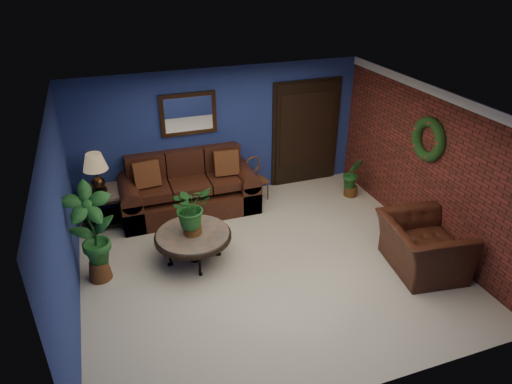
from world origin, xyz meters
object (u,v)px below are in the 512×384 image
object	(u,v)px
end_table	(101,199)
armchair	(422,246)
sofa	(188,192)
side_chair	(255,176)
coffee_table	(193,236)
table_lamp	(96,168)

from	to	relation	value
end_table	armchair	distance (m)	5.31
sofa	armchair	world-z (taller)	sofa
side_chair	armchair	bearing A→B (deg)	-74.70
sofa	coffee_table	size ratio (longest dim) A/B	2.09
coffee_table	sofa	bearing A→B (deg)	80.77
side_chair	armchair	distance (m)	3.37
coffee_table	table_lamp	bearing A→B (deg)	128.66
table_lamp	side_chair	xyz separation A→B (m)	(2.85, 0.06, -0.62)
coffee_table	side_chair	xyz separation A→B (m)	(1.59, 1.64, 0.02)
sofa	armchair	size ratio (longest dim) A/B	2.01
table_lamp	side_chair	size ratio (longest dim) A/B	0.82
sofa	table_lamp	xyz separation A→B (m)	(-1.53, -0.04, 0.73)
table_lamp	armchair	bearing A→B (deg)	-33.09
table_lamp	armchair	world-z (taller)	table_lamp
side_chair	armchair	xyz separation A→B (m)	(1.60, -2.96, -0.07)
end_table	side_chair	bearing A→B (deg)	1.21
end_table	armchair	world-z (taller)	armchair
sofa	side_chair	size ratio (longest dim) A/B	2.95
table_lamp	coffee_table	bearing A→B (deg)	-51.34
coffee_table	end_table	size ratio (longest dim) A/B	1.65
side_chair	armchair	size ratio (longest dim) A/B	0.68
coffee_table	table_lamp	distance (m)	2.12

